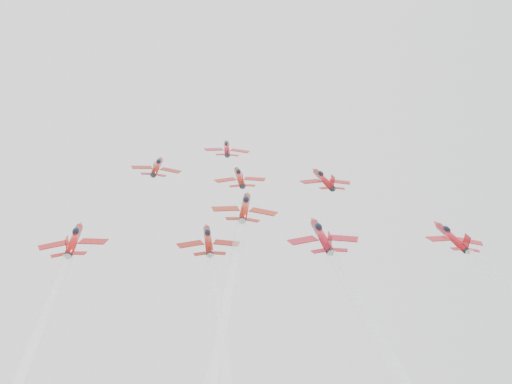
{
  "coord_description": "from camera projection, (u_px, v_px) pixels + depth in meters",
  "views": [
    {
      "loc": [
        -10.26,
        -111.86,
        106.92
      ],
      "look_at": [
        0.0,
        2.0,
        138.79
      ],
      "focal_mm": 50.0,
      "sensor_mm": 36.0,
      "label": 1
    }
  ],
  "objects": [
    {
      "name": "jet_lead",
      "position": [
        227.0,
        148.0,
        146.16
      ],
      "size": [
        9.39,
        11.76,
        8.35
      ],
      "rotation": [
        0.6,
        0.03,
        -0.0
      ],
      "color": "#AC101F"
    },
    {
      "name": "jet_row2_left",
      "position": [
        157.0,
        166.0,
        131.37
      ],
      "size": [
        9.29,
        11.63,
        8.26
      ],
      "rotation": [
        0.6,
        0.09,
        -0.03
      ],
      "color": "maroon"
    },
    {
      "name": "jet_row2_center",
      "position": [
        240.0,
        177.0,
        127.82
      ],
      "size": [
        9.28,
        11.62,
        8.26
      ],
      "rotation": [
        0.6,
        -0.07,
        0.02
      ],
      "color": "#A81C10"
    },
    {
      "name": "jet_row2_right",
      "position": [
        324.0,
        179.0,
        129.17
      ],
      "size": [
        9.51,
        11.91,
        8.46
      ],
      "rotation": [
        0.6,
        -0.05,
        0.14
      ],
      "color": "#A00F12"
    }
  ]
}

